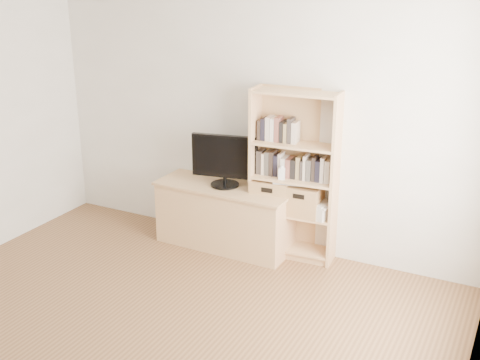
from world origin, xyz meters
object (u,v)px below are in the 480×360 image
Objects in this scene: television at (225,161)px; basket_left at (272,194)px; laptop at (291,181)px; bookshelf at (294,176)px; basket_right at (303,200)px; baby_monitor at (282,174)px; tv_stand at (225,217)px.

basket_left is (0.46, 0.09, -0.29)m from television.
bookshelf is at bearing 5.09° from laptop.
basket_right is 1.13× the size of laptop.
television is 0.56m from basket_left.
basket_left is 1.07× the size of basket_right.
baby_monitor reaches higher than basket_right.
laptop is (-0.13, -0.01, 0.17)m from basket_right.
basket_left is at bearing -178.98° from basket_right.
basket_right is at bearing 14.40° from baby_monitor.
basket_left is at bearing -178.81° from bookshelf.
bookshelf is at bearing -1.95° from television.
television reaches higher than baby_monitor.
basket_left reaches higher than tv_stand.
tv_stand is 4.45× the size of laptop.
basket_right reaches higher than tv_stand.
baby_monitor is at bearing 2.00° from tv_stand.
basket_left is (-0.22, -0.02, -0.21)m from bookshelf.
laptop reaches higher than basket_left.
tv_stand is 0.86m from bookshelf.
tv_stand is at bearing 167.35° from baby_monitor.
bookshelf is 5.42× the size of laptop.
television is (0.00, 0.00, 0.59)m from tv_stand.
television is at bearing -174.77° from basket_right.
bookshelf is 4.78× the size of basket_right.
laptop is (0.65, 0.10, 0.46)m from tv_stand.
tv_stand is 0.80m from laptop.
bookshelf is 4.48× the size of basket_left.
tv_stand is at bearing -174.80° from bookshelf.
baby_monitor is 0.37× the size of laptop.
basket_right is (0.78, 0.11, 0.29)m from tv_stand.
basket_right is (0.10, 0.00, -0.22)m from bookshelf.
tv_stand is 3.93× the size of basket_right.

